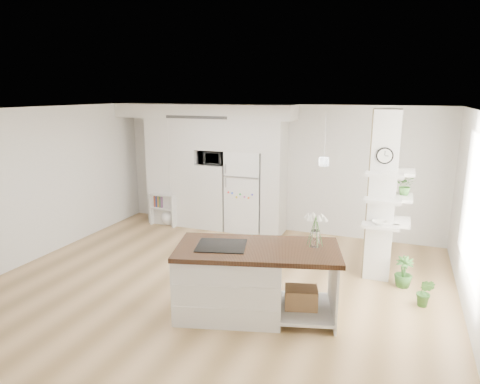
# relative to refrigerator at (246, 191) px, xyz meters

# --- Properties ---
(floor) EXTENTS (7.00, 6.00, 0.01)m
(floor) POSITION_rel_refrigerator_xyz_m (0.53, -2.68, -0.88)
(floor) COLOR tan
(floor) RESTS_ON ground
(room) EXTENTS (7.04, 6.04, 2.72)m
(room) POSITION_rel_refrigerator_xyz_m (0.53, -2.68, 0.98)
(room) COLOR white
(room) RESTS_ON ground
(cabinet_wall) EXTENTS (4.00, 0.71, 2.70)m
(cabinet_wall) POSITION_rel_refrigerator_xyz_m (-0.92, -0.01, 0.63)
(cabinet_wall) COLOR silver
(cabinet_wall) RESTS_ON floor
(refrigerator) EXTENTS (0.78, 0.69, 1.75)m
(refrigerator) POSITION_rel_refrigerator_xyz_m (0.00, 0.00, 0.00)
(refrigerator) COLOR white
(refrigerator) RESTS_ON floor
(column) EXTENTS (0.69, 0.90, 2.70)m
(column) POSITION_rel_refrigerator_xyz_m (2.90, -1.55, 0.48)
(column) COLOR silver
(column) RESTS_ON floor
(window) EXTENTS (0.00, 2.40, 2.40)m
(window) POSITION_rel_refrigerator_xyz_m (4.00, -2.38, 0.62)
(window) COLOR white
(window) RESTS_ON room
(pendant_light) EXTENTS (0.12, 0.12, 0.10)m
(pendant_light) POSITION_rel_refrigerator_xyz_m (2.23, -2.53, 1.24)
(pendant_light) COLOR white
(pendant_light) RESTS_ON room
(kitchen_island) EXTENTS (2.33, 1.54, 1.53)m
(kitchen_island) POSITION_rel_refrigerator_xyz_m (1.15, -3.43, -0.38)
(kitchen_island) COLOR silver
(kitchen_island) RESTS_ON floor
(bookshelf) EXTENTS (0.64, 0.40, 0.73)m
(bookshelf) POSITION_rel_refrigerator_xyz_m (-1.82, -0.29, -0.56)
(bookshelf) COLOR silver
(bookshelf) RESTS_ON floor
(floor_plant_a) EXTENTS (0.29, 0.26, 0.43)m
(floor_plant_a) POSITION_rel_refrigerator_xyz_m (3.52, -2.33, -0.66)
(floor_plant_a) COLOR #366A2A
(floor_plant_a) RESTS_ON floor
(floor_plant_b) EXTENTS (0.30, 0.30, 0.48)m
(floor_plant_b) POSITION_rel_refrigerator_xyz_m (3.24, -1.76, -0.63)
(floor_plant_b) COLOR #366A2A
(floor_plant_b) RESTS_ON floor
(microwave) EXTENTS (0.54, 0.37, 0.30)m
(microwave) POSITION_rel_refrigerator_xyz_m (-0.75, -0.06, 0.69)
(microwave) COLOR #2D2D2D
(microwave) RESTS_ON cabinet_wall
(shelf_plant) EXTENTS (0.27, 0.23, 0.30)m
(shelf_plant) POSITION_rel_refrigerator_xyz_m (3.15, -1.38, 0.65)
(shelf_plant) COLOR #366A2A
(shelf_plant) RESTS_ON column
(decor_bowl) EXTENTS (0.22, 0.22, 0.05)m
(decor_bowl) POSITION_rel_refrigerator_xyz_m (2.82, -1.78, 0.13)
(decor_bowl) COLOR white
(decor_bowl) RESTS_ON column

